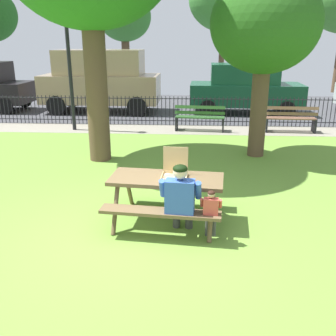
% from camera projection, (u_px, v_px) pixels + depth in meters
% --- Properties ---
extents(ground, '(28.00, 11.92, 0.02)m').
position_uv_depth(ground, '(143.00, 188.00, 7.70)').
color(ground, olive).
extents(cobblestone_walkway, '(28.00, 1.40, 0.01)m').
position_uv_depth(cobblestone_walkway, '(162.00, 129.00, 12.67)').
color(cobblestone_walkway, gray).
extents(street_asphalt, '(28.00, 7.52, 0.01)m').
position_uv_depth(street_asphalt, '(170.00, 107.00, 16.88)').
color(street_asphalt, '#424247').
extents(picnic_table_foreground, '(1.93, 1.65, 0.79)m').
position_uv_depth(picnic_table_foreground, '(166.00, 187.00, 6.10)').
color(picnic_table_foreground, brown).
rests_on(picnic_table_foreground, ground).
extents(pizza_box_open, '(0.42, 0.44, 0.46)m').
position_uv_depth(pizza_box_open, '(175.00, 172.00, 6.02)').
color(pizza_box_open, tan).
rests_on(pizza_box_open, picnic_table_foreground).
extents(adult_at_table, '(0.63, 0.62, 1.19)m').
position_uv_depth(adult_at_table, '(181.00, 197.00, 5.57)').
color(adult_at_table, '#414141').
rests_on(adult_at_table, ground).
extents(child_at_table, '(0.32, 0.32, 0.83)m').
position_uv_depth(child_at_table, '(211.00, 210.00, 5.52)').
color(child_at_table, '#4B4B4B').
rests_on(child_at_table, ground).
extents(iron_fence_streetside, '(23.30, 0.03, 1.00)m').
position_uv_depth(iron_fence_streetside, '(164.00, 110.00, 13.16)').
color(iron_fence_streetside, black).
rests_on(iron_fence_streetside, ground).
extents(park_bench_center, '(1.63, 0.59, 0.85)m').
position_uv_depth(park_bench_center, '(200.00, 118.00, 12.33)').
color(park_bench_center, '#325F2C').
rests_on(park_bench_center, ground).
extents(park_bench_right, '(1.61, 0.52, 0.85)m').
position_uv_depth(park_bench_right, '(291.00, 119.00, 12.17)').
color(park_bench_right, brown).
rests_on(park_bench_right, ground).
extents(lamp_post_walkway, '(0.28, 0.28, 4.19)m').
position_uv_depth(lamp_post_walkway, '(68.00, 50.00, 11.80)').
color(lamp_post_walkway, black).
rests_on(lamp_post_walkway, ground).
extents(tree_near_table, '(2.58, 2.58, 4.37)m').
position_uv_depth(tree_near_table, '(265.00, 25.00, 8.85)').
color(tree_near_table, brown).
rests_on(tree_near_table, ground).
extents(parked_car_center, '(4.73, 2.14, 2.46)m').
position_uv_depth(parked_car_center, '(101.00, 80.00, 15.36)').
color(parked_car_center, '#9D835F').
rests_on(parked_car_center, ground).
extents(parked_car_right, '(4.46, 2.02, 1.94)m').
position_uv_depth(parked_car_right, '(245.00, 88.00, 15.13)').
color(parked_car_right, '#13472D').
rests_on(parked_car_right, ground).
extents(far_tree_midleft, '(2.93, 2.93, 5.35)m').
position_uv_depth(far_tree_midleft, '(125.00, 18.00, 20.89)').
color(far_tree_midleft, brown).
rests_on(far_tree_midleft, ground).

